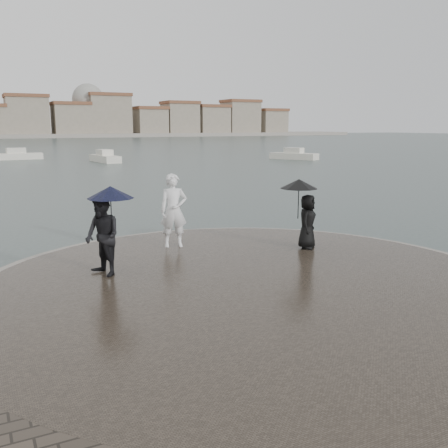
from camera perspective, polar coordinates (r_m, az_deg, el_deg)
ground at (r=8.52m, az=15.23°, el=-15.34°), size 400.00×400.00×0.00m
kerb_ring at (r=11.08m, az=3.05°, el=-7.73°), size 12.50×12.50×0.32m
quay_tip at (r=11.08m, az=3.05°, el=-7.63°), size 11.90×11.90×0.36m
statue at (r=14.11m, az=-5.78°, el=1.54°), size 0.86×0.68×2.08m
visitor_left at (r=11.65m, az=-13.53°, el=-0.27°), size 1.26×1.18×2.04m
visitor_right at (r=14.00m, az=9.18°, el=1.74°), size 1.21×1.05×1.95m
boats at (r=51.87m, az=-16.55°, el=7.01°), size 49.72×18.36×1.50m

